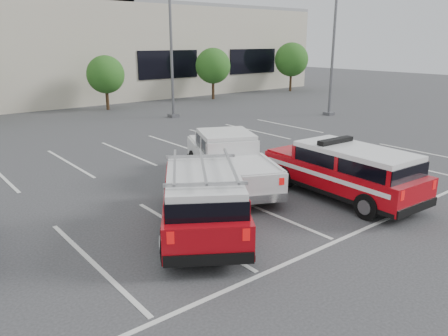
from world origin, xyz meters
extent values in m
plane|color=#313134|center=(0.00, 0.00, 0.00)|extent=(120.00, 120.00, 0.00)
cube|color=silver|center=(0.00, 4.50, 0.01)|extent=(23.00, 15.00, 0.01)
cylinder|color=#3F2B19|center=(5.00, 22.00, 0.76)|extent=(0.24, 0.24, 1.51)
sphere|color=#16561A|center=(5.00, 22.00, 2.60)|extent=(2.77, 2.77, 2.77)
sphere|color=#16561A|center=(5.40, 22.20, 2.18)|extent=(1.85, 1.85, 1.85)
cylinder|color=#3F2B19|center=(15.00, 22.00, 0.84)|extent=(0.24, 0.24, 1.67)
sphere|color=#16561A|center=(15.00, 22.00, 2.88)|extent=(3.07, 3.07, 3.07)
sphere|color=#16561A|center=(15.40, 22.20, 2.42)|extent=(2.05, 2.05, 2.05)
cylinder|color=#3F2B19|center=(25.00, 22.00, 0.92)|extent=(0.24, 0.24, 1.84)
sphere|color=#16561A|center=(25.00, 22.00, 3.16)|extent=(3.37, 3.37, 3.37)
sphere|color=#16561A|center=(25.40, 22.20, 2.65)|extent=(2.24, 2.24, 2.24)
cube|color=#59595E|center=(7.00, 16.00, 0.10)|extent=(0.60, 0.60, 0.20)
cylinder|color=#59595E|center=(7.00, 16.00, 5.00)|extent=(0.18, 0.18, 10.00)
cube|color=#59595E|center=(16.00, 10.00, 0.10)|extent=(0.60, 0.60, 0.20)
cylinder|color=#59595E|center=(16.00, 10.00, 5.00)|extent=(0.18, 0.18, 10.00)
cube|color=#A40710|center=(2.88, -0.78, 0.75)|extent=(2.27, 5.53, 0.83)
cube|color=black|center=(2.85, -1.28, 1.38)|extent=(2.03, 3.95, 0.43)
cube|color=silver|center=(2.85, -1.28, 1.68)|extent=(1.98, 3.87, 0.16)
cube|color=black|center=(2.90, -0.43, 1.84)|extent=(1.48, 0.36, 0.15)
cube|color=silver|center=(0.81, 2.51, 0.78)|extent=(4.34, 6.25, 0.86)
cube|color=black|center=(1.03, 3.00, 1.43)|extent=(2.59, 2.69, 0.45)
cube|color=silver|center=(1.03, 3.00, 1.74)|extent=(2.53, 2.64, 0.16)
cube|color=#A40710|center=(-2.29, -0.09, 0.77)|extent=(4.51, 5.42, 0.85)
cube|color=black|center=(-2.56, -0.51, 1.41)|extent=(3.49, 3.98, 0.44)
cube|color=silver|center=(-2.56, -0.51, 1.72)|extent=(3.42, 3.90, 0.16)
cube|color=#A5A5A8|center=(-2.56, -0.51, 2.00)|extent=(3.35, 3.72, 0.06)
camera|label=1|loc=(-8.76, -9.06, 5.01)|focal=35.00mm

